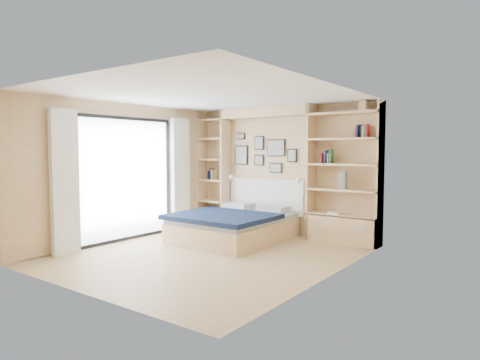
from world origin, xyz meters
The scene contains 9 objects.
ground centered at (0.00, 0.00, 0.00)m, with size 4.50×4.50×0.00m, color tan.
room_shell centered at (-0.39, 1.52, 1.08)m, with size 4.50×4.50×4.50m.
bed centered at (-0.39, 1.16, 0.28)m, with size 1.74×2.16×1.07m.
photo_gallery centered at (-0.45, 2.22, 1.60)m, with size 1.48×0.02×0.82m.
reading_lamps centered at (-0.30, 2.00, 1.10)m, with size 1.92×0.12×0.15m.
shelf_decor centered at (1.08, 2.07, 1.69)m, with size 3.53×0.23×2.03m.
deck centered at (-3.60, 0.00, 0.00)m, with size 3.20×4.00×0.05m, color #746355.
deck_chair centered at (-3.47, 0.76, 0.43)m, with size 0.61×0.94×0.90m.
shipping_container centered at (-10.15, 2.65, 1.24)m, with size 2.39×5.98×2.49m, color navy.
Camera 1 is at (4.29, -5.08, 1.65)m, focal length 32.00 mm.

